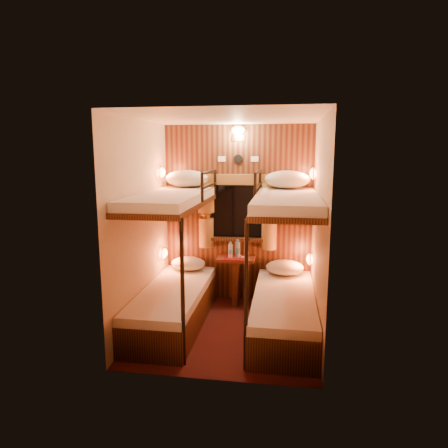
% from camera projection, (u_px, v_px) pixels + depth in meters
% --- Properties ---
extents(floor, '(2.10, 2.10, 0.00)m').
position_uv_depth(floor, '(227.00, 330.00, 4.64)').
color(floor, black).
rests_on(floor, ground).
extents(ceiling, '(2.10, 2.10, 0.00)m').
position_uv_depth(ceiling, '(227.00, 117.00, 4.22)').
color(ceiling, silver).
rests_on(ceiling, wall_back).
extents(wall_back, '(2.40, 0.00, 2.40)m').
position_uv_depth(wall_back, '(238.00, 214.00, 5.45)').
color(wall_back, '#C6B293').
rests_on(wall_back, floor).
extents(wall_front, '(2.40, 0.00, 2.40)m').
position_uv_depth(wall_front, '(209.00, 251.00, 3.41)').
color(wall_front, '#C6B293').
rests_on(wall_front, floor).
extents(wall_left, '(0.00, 2.40, 2.40)m').
position_uv_depth(wall_left, '(141.00, 226.00, 4.58)').
color(wall_left, '#C6B293').
rests_on(wall_left, floor).
extents(wall_right, '(0.00, 2.40, 2.40)m').
position_uv_depth(wall_right, '(319.00, 231.00, 4.28)').
color(wall_right, '#C6B293').
rests_on(wall_right, floor).
extents(back_panel, '(2.00, 0.03, 2.40)m').
position_uv_depth(back_panel, '(238.00, 215.00, 5.44)').
color(back_panel, black).
rests_on(back_panel, floor).
extents(bunk_left, '(0.72, 1.90, 1.82)m').
position_uv_depth(bunk_left, '(174.00, 279.00, 4.71)').
color(bunk_left, black).
rests_on(bunk_left, floor).
extents(bunk_right, '(0.72, 1.90, 1.82)m').
position_uv_depth(bunk_right, '(284.00, 285.00, 4.51)').
color(bunk_right, black).
rests_on(bunk_right, floor).
extents(window, '(1.00, 0.12, 0.79)m').
position_uv_depth(window, '(238.00, 216.00, 5.41)').
color(window, black).
rests_on(window, back_panel).
extents(curtains, '(1.10, 0.22, 1.00)m').
position_uv_depth(curtains, '(237.00, 211.00, 5.37)').
color(curtains, olive).
rests_on(curtains, back_panel).
extents(back_fixtures, '(0.54, 0.09, 0.48)m').
position_uv_depth(back_fixtures, '(238.00, 136.00, 5.22)').
color(back_fixtures, black).
rests_on(back_fixtures, back_panel).
extents(reading_lamps, '(2.00, 0.20, 1.25)m').
position_uv_depth(reading_lamps, '(235.00, 215.00, 5.11)').
color(reading_lamps, '#FF5F26').
rests_on(reading_lamps, wall_left).
extents(table, '(0.50, 0.34, 0.66)m').
position_uv_depth(table, '(236.00, 274.00, 5.40)').
color(table, '#5C2915').
rests_on(table, floor).
extents(bottle_left, '(0.06, 0.06, 0.21)m').
position_uv_depth(bottle_left, '(230.00, 251.00, 5.31)').
color(bottle_left, '#99BFE5').
rests_on(bottle_left, table).
extents(bottle_right, '(0.07, 0.07, 0.24)m').
position_uv_depth(bottle_right, '(238.00, 250.00, 5.33)').
color(bottle_right, '#99BFE5').
rests_on(bottle_right, table).
extents(sachet_a, '(0.10, 0.08, 0.01)m').
position_uv_depth(sachet_a, '(244.00, 257.00, 5.34)').
color(sachet_a, silver).
rests_on(sachet_a, table).
extents(sachet_b, '(0.07, 0.06, 0.01)m').
position_uv_depth(sachet_b, '(239.00, 255.00, 5.44)').
color(sachet_b, silver).
rests_on(sachet_b, table).
extents(pillow_lower_left, '(0.47, 0.33, 0.18)m').
position_uv_depth(pillow_lower_left, '(188.00, 263.00, 5.42)').
color(pillow_lower_left, silver).
rests_on(pillow_lower_left, bunk_left).
extents(pillow_lower_right, '(0.49, 0.35, 0.19)m').
position_uv_depth(pillow_lower_right, '(285.00, 267.00, 5.21)').
color(pillow_lower_right, silver).
rests_on(pillow_lower_right, bunk_right).
extents(pillow_upper_left, '(0.56, 0.40, 0.22)m').
position_uv_depth(pillow_upper_left, '(187.00, 179.00, 5.22)').
color(pillow_upper_left, silver).
rests_on(pillow_upper_left, bunk_left).
extents(pillow_upper_right, '(0.57, 0.41, 0.22)m').
position_uv_depth(pillow_upper_right, '(287.00, 179.00, 5.02)').
color(pillow_upper_right, silver).
rests_on(pillow_upper_right, bunk_right).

